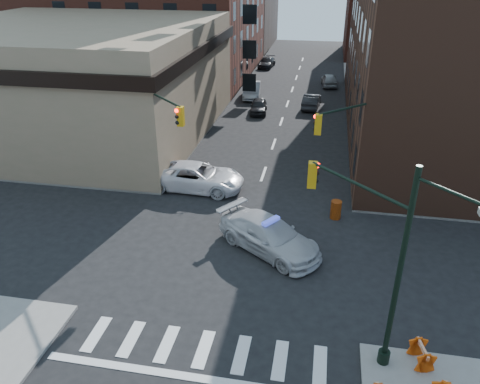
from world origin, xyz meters
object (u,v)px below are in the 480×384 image
at_px(parked_car_enear, 312,101).
at_px(pedestrian_a, 131,163).
at_px(barrel_bank, 183,169).
at_px(police_car, 269,236).
at_px(parked_car_wnear, 259,106).
at_px(barricade_nw_a, 154,183).
at_px(pedestrian_b, 126,159).
at_px(parked_car_wfar, 252,90).
at_px(pickup, 197,177).
at_px(barricade_se_a, 421,355).
at_px(barrel_road, 336,210).

height_order(parked_car_enear, pedestrian_a, pedestrian_a).
bearing_deg(parked_car_enear, barrel_bank, 70.47).
distance_m(police_car, barrel_bank, 10.85).
height_order(parked_car_wnear, barricade_nw_a, parked_car_wnear).
bearing_deg(parked_car_wnear, pedestrian_b, -119.81).
xyz_separation_m(parked_car_wfar, barricade_nw_a, (-2.60, -23.75, -0.22)).
bearing_deg(barrel_bank, police_car, -49.09).
relative_size(police_car, parked_car_enear, 1.35).
height_order(parked_car_enear, barricade_nw_a, parked_car_enear).
xyz_separation_m(pedestrian_a, pedestrian_b, (-0.72, 0.81, -0.09)).
bearing_deg(parked_car_enear, parked_car_wnear, 31.06).
relative_size(pickup, barrel_bank, 6.46).
bearing_deg(pedestrian_b, pedestrian_a, -40.74).
relative_size(pickup, barricade_se_a, 5.63).
bearing_deg(barrel_bank, barrel_road, -21.68).
relative_size(parked_car_wnear, barrel_road, 3.51).
relative_size(parked_car_wnear, barricade_se_a, 3.53).
relative_size(police_car, pedestrian_b, 3.73).
bearing_deg(barricade_nw_a, pedestrian_a, 146.72).
xyz_separation_m(pickup, parked_car_wfar, (-0.06, 22.87, -0.04)).
xyz_separation_m(barrel_road, barrel_bank, (-10.50, 4.17, -0.07)).
xyz_separation_m(parked_car_enear, barrel_bank, (-8.00, -18.11, -0.24)).
relative_size(pickup, pedestrian_a, 3.50).
bearing_deg(pedestrian_a, barricade_nw_a, -28.75).
relative_size(parked_car_wfar, barrel_road, 4.49).
height_order(parked_car_wnear, barricade_se_a, parked_car_wnear).
relative_size(pedestrian_b, barricade_nw_a, 1.33).
bearing_deg(barricade_se_a, parked_car_wfar, 6.63).
height_order(police_car, pedestrian_a, pedestrian_a).
distance_m(pickup, barrel_bank, 2.42).
xyz_separation_m(parked_car_wnear, barricade_nw_a, (-4.16, -18.33, -0.06)).
distance_m(barrel_bank, barricade_se_a, 20.22).
distance_m(parked_car_wnear, pedestrian_a, 17.75).
bearing_deg(parked_car_wfar, pedestrian_a, -108.43).
relative_size(police_car, barricade_nw_a, 4.98).
height_order(pickup, barrel_road, pickup).
distance_m(pedestrian_a, barrel_bank, 3.62).
bearing_deg(pickup, pedestrian_a, 82.34).
bearing_deg(barricade_se_a, barrel_bank, 30.31).
xyz_separation_m(pedestrian_a, barricade_nw_a, (2.29, -1.79, -0.44)).
bearing_deg(barricade_nw_a, barrel_road, -2.23).
xyz_separation_m(police_car, barricade_nw_a, (-8.26, 5.45, -0.26)).
bearing_deg(barricade_nw_a, parked_car_wnear, 81.99).
bearing_deg(barrel_road, barricade_se_a, -73.69).
distance_m(police_car, parked_car_enear, 26.31).
xyz_separation_m(parked_car_enear, pedestrian_b, (-12.17, -18.24, 0.22)).
xyz_separation_m(parked_car_enear, barricade_nw_a, (-9.16, -20.85, -0.12)).
height_order(pickup, barricade_se_a, pickup).
distance_m(police_car, pedestrian_b, 13.85).
xyz_separation_m(parked_car_wnear, barrel_bank, (-3.00, -15.59, -0.18)).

